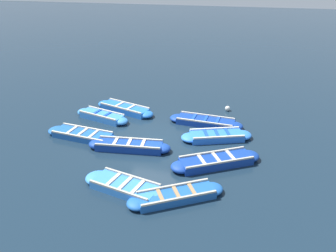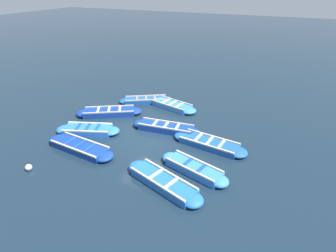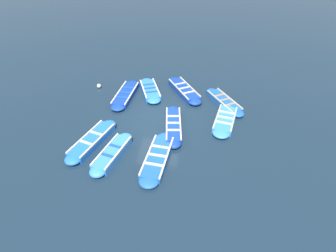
% 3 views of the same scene
% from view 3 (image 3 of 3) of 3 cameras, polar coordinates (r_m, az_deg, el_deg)
% --- Properties ---
extents(ground_plane, '(120.00, 120.00, 0.00)m').
position_cam_3_polar(ground_plane, '(15.26, -2.20, 1.27)').
color(ground_plane, '#162838').
extents(boat_inner_gap, '(2.05, 3.56, 0.39)m').
position_cam_3_polar(boat_inner_gap, '(17.90, -3.94, 7.77)').
color(boat_inner_gap, blue).
rests_on(boat_inner_gap, ground).
extents(boat_near_quay, '(2.51, 3.49, 0.36)m').
position_cam_3_polar(boat_near_quay, '(17.01, 12.11, 5.18)').
color(boat_near_quay, '#1E59AD').
rests_on(boat_near_quay, ground).
extents(boat_centre, '(1.59, 3.37, 0.42)m').
position_cam_3_polar(boat_centre, '(13.11, -12.03, -5.87)').
color(boat_centre, '#3884E0').
rests_on(boat_centre, ground).
extents(boat_alongside, '(1.17, 3.86, 0.41)m').
position_cam_3_polar(boat_alongside, '(14.55, 1.18, 0.12)').
color(boat_alongside, navy).
rests_on(boat_alongside, ground).
extents(boat_broadside, '(1.36, 3.93, 0.36)m').
position_cam_3_polar(boat_broadside, '(12.66, -2.28, -6.91)').
color(boat_broadside, '#1E59AD').
rests_on(boat_broadside, ground).
extents(boat_outer_right, '(1.21, 3.97, 0.39)m').
position_cam_3_polar(boat_outer_right, '(17.58, -9.19, 6.75)').
color(boat_outer_right, navy).
rests_on(boat_outer_right, ground).
extents(boat_end_of_row, '(1.71, 3.64, 0.37)m').
position_cam_3_polar(boat_end_of_row, '(15.38, 12.34, 1.34)').
color(boat_end_of_row, '#3884E0').
rests_on(boat_end_of_row, ground).
extents(boat_stern_in, '(1.92, 3.85, 0.40)m').
position_cam_3_polar(boat_stern_in, '(14.11, -16.15, -3.07)').
color(boat_stern_in, blue).
rests_on(boat_stern_in, ground).
extents(boat_bow_out, '(2.74, 3.86, 0.42)m').
position_cam_3_polar(boat_bow_out, '(17.86, 3.50, 7.77)').
color(boat_bow_out, navy).
rests_on(boat_bow_out, ground).
extents(buoy_orange_near, '(0.29, 0.29, 0.29)m').
position_cam_3_polar(buoy_orange_near, '(19.04, -14.79, 8.43)').
color(buoy_orange_near, silver).
rests_on(buoy_orange_near, ground).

